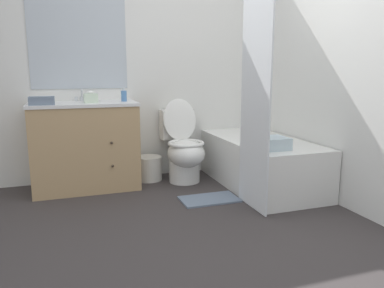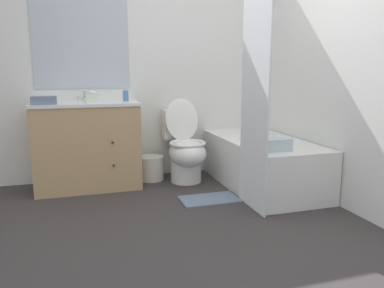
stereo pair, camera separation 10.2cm
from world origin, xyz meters
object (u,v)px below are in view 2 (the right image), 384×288
object	(u,v)px
sink_faucet	(84,97)
toilet	(185,150)
wastebasket	(151,168)
tissue_box	(93,98)
bath_towel_folded	(270,144)
vanity_cabinet	(87,144)
bathtub	(262,162)
soap_dispenser	(126,95)
bath_mat	(209,199)
hand_towel_folded	(44,100)

from	to	relation	value
sink_faucet	toilet	distance (m)	1.17
wastebasket	tissue_box	size ratio (longest dim) A/B	1.87
wastebasket	bath_towel_folded	distance (m)	1.40
vanity_cabinet	toilet	xyz separation A→B (m)	(1.00, -0.08, -0.10)
bathtub	soap_dispenser	world-z (taller)	soap_dispenser
toilet	bath_mat	distance (m)	0.74
sink_faucet	tissue_box	distance (m)	0.24
toilet	soap_dispenser	distance (m)	0.84
bathtub	tissue_box	distance (m)	1.80
vanity_cabinet	tissue_box	bearing A→B (deg)	-34.07
sink_faucet	bathtub	distance (m)	1.93
toilet	hand_towel_folded	bearing A→B (deg)	-176.44
bathtub	tissue_box	xyz separation A→B (m)	(-1.62, 0.43, 0.66)
tissue_box	bath_mat	size ratio (longest dim) A/B	0.28
hand_towel_folded	bath_towel_folded	xyz separation A→B (m)	(1.88, -0.79, -0.36)
sink_faucet	wastebasket	xyz separation A→B (m)	(0.65, -0.11, -0.77)
sink_faucet	toilet	world-z (taller)	sink_faucet
vanity_cabinet	soap_dispenser	bearing A→B (deg)	-1.75
bath_towel_folded	bathtub	bearing A→B (deg)	69.65
bath_towel_folded	vanity_cabinet	bearing A→B (deg)	147.85
toilet	bathtub	world-z (taller)	toilet
soap_dispenser	bath_mat	world-z (taller)	soap_dispenser
sink_faucet	bath_towel_folded	world-z (taller)	sink_faucet
sink_faucet	bath_towel_folded	bearing A→B (deg)	-36.81
hand_towel_folded	sink_faucet	bearing A→B (deg)	44.04
bathtub	hand_towel_folded	bearing A→B (deg)	171.40
toilet	bathtub	bearing A→B (deg)	-29.52
hand_towel_folded	bath_mat	distance (m)	1.75
bathtub	soap_dispenser	xyz separation A→B (m)	(-1.30, 0.47, 0.68)
tissue_box	bath_towel_folded	size ratio (longest dim) A/B	0.48
sink_faucet	wastebasket	bearing A→B (deg)	-9.63
vanity_cabinet	wastebasket	size ratio (longest dim) A/B	3.74
sink_faucet	vanity_cabinet	bearing A→B (deg)	-90.00
bath_mat	sink_faucet	bearing A→B (deg)	138.08
sink_faucet	soap_dispenser	distance (m)	0.44
toilet	tissue_box	world-z (taller)	tissue_box
bath_towel_folded	bath_mat	xyz separation A→B (m)	(-0.49, 0.21, -0.53)
sink_faucet	bathtub	bearing A→B (deg)	-21.34
bathtub	soap_dispenser	bearing A→B (deg)	160.18
vanity_cabinet	bathtub	distance (m)	1.77
bathtub	bath_towel_folded	size ratio (longest dim) A/B	4.99
toilet	wastebasket	xyz separation A→B (m)	(-0.34, 0.16, -0.21)
vanity_cabinet	bathtub	bearing A→B (deg)	-15.82
hand_towel_folded	bath_towel_folded	world-z (taller)	hand_towel_folded
toilet	bath_mat	size ratio (longest dim) A/B	1.66
soap_dispenser	bath_mat	size ratio (longest dim) A/B	0.26
wastebasket	bath_mat	xyz separation A→B (m)	(0.38, -0.82, -0.12)
tissue_box	hand_towel_folded	size ratio (longest dim) A/B	0.67
vanity_cabinet	wastebasket	world-z (taller)	vanity_cabinet
tissue_box	soap_dispenser	xyz separation A→B (m)	(0.32, 0.04, 0.01)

